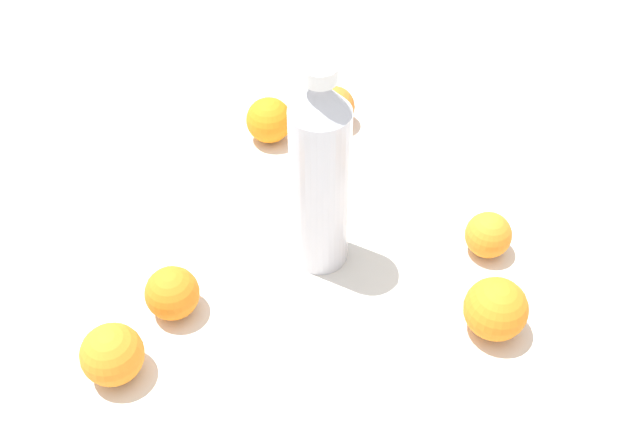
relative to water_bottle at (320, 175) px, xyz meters
The scene contains 8 objects.
ground_plane 0.15m from the water_bottle, 122.54° to the left, with size 2.40×2.40×0.00m, color silver.
water_bottle is the anchor object (origin of this frame).
orange_0 0.26m from the water_bottle, 72.16° to the right, with size 0.06×0.06×0.06m, color orange.
orange_1 0.33m from the water_bottle, 144.30° to the left, with size 0.08×0.08×0.08m, color orange.
orange_2 0.24m from the water_bottle, 133.72° to the left, with size 0.07×0.07×0.07m, color orange.
orange_3 0.31m from the water_bottle, 11.80° to the left, with size 0.07×0.07×0.07m, color orange.
orange_4 0.27m from the water_bottle, 103.88° to the right, with size 0.08×0.08×0.08m, color orange.
orange_5 0.29m from the water_bottle, 34.18° to the left, with size 0.07×0.07×0.07m, color orange.
Camera 1 is at (-0.64, -0.23, 0.78)m, focal length 42.15 mm.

